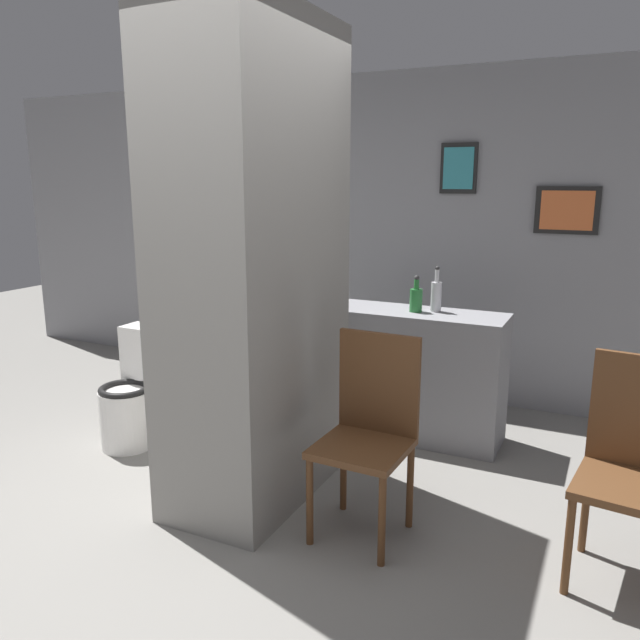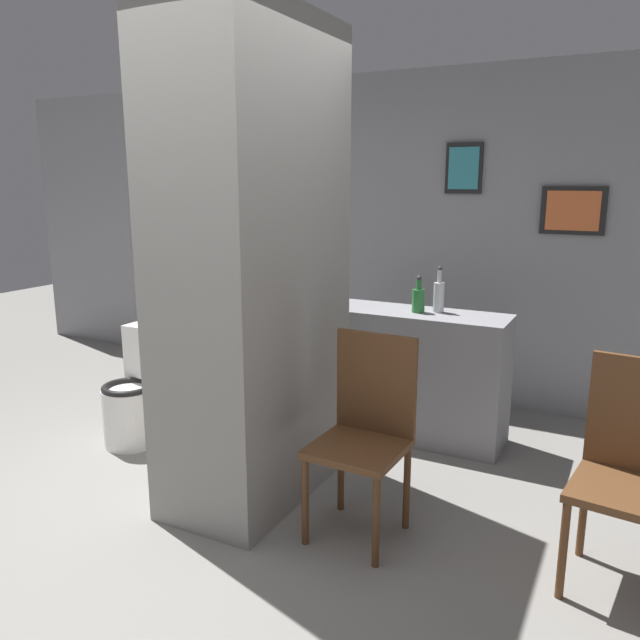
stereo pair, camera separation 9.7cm
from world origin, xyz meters
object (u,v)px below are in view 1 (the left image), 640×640
at_px(chair_by_doorway, 634,462).
at_px(chair_near_pillar, 369,426).
at_px(toilet, 133,396).
at_px(bicycle, 262,373).
at_px(bottle_tall, 436,295).

bearing_deg(chair_by_doorway, chair_near_pillar, -166.86).
distance_m(chair_near_pillar, chair_by_doorway, 1.20).
relative_size(toilet, bicycle, 0.47).
height_order(bicycle, bottle_tall, bottle_tall).
bearing_deg(toilet, bottle_tall, 29.69).
bearing_deg(bottle_tall, chair_by_doorway, -43.82).
xyz_separation_m(toilet, bicycle, (0.50, 0.86, -0.01)).
distance_m(toilet, bottle_tall, 2.17).
bearing_deg(chair_near_pillar, chair_by_doorway, 7.99).
bearing_deg(toilet, chair_near_pillar, -9.23).
height_order(toilet, chair_by_doorway, chair_by_doorway).
bearing_deg(toilet, bicycle, 59.52).
height_order(chair_near_pillar, bicycle, chair_near_pillar).
distance_m(toilet, bicycle, 0.99).
relative_size(chair_near_pillar, bicycle, 0.60).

